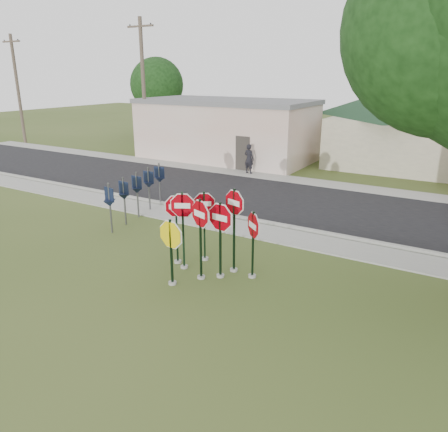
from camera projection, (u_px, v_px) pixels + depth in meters
The scene contains 20 objects.
ground at pixel (177, 289), 12.62m from camera, with size 120.00×120.00×0.00m, color #3C4F1D.
sidewalk_near at pixel (261, 232), 17.09m from camera, with size 60.00×1.60×0.06m, color gray.
road at pixel (303, 204), 20.76m from camera, with size 60.00×7.00×0.04m, color black.
sidewalk_far at pixel (331, 185), 24.26m from camera, with size 60.00×1.60×0.06m, color gray.
curb at pixel (272, 224), 17.89m from camera, with size 60.00×0.20×0.14m, color gray.
stop_sign_center at pixel (200, 227), 12.78m from camera, with size 1.07×0.43×2.63m.
stop_sign_yellow at pixel (171, 244), 12.53m from camera, with size 1.16×0.24×2.15m.
stop_sign_left at pixel (183, 220), 13.50m from camera, with size 0.96×0.49×2.63m.
stop_sign_right at pixel (220, 229), 12.91m from camera, with size 1.17×0.24×2.51m.
stop_sign_back_right at pixel (234, 218), 13.24m from camera, with size 1.03×0.32×2.79m.
stop_sign_back_left at pixel (204, 217), 14.15m from camera, with size 0.84×0.55×2.46m.
stop_sign_far_right at pixel (253, 236), 12.95m from camera, with size 0.85×0.70×2.22m.
stop_sign_far_left at pixel (176, 220), 13.93m from camera, with size 0.72×0.70×2.44m.
route_sign_row at pixel (137, 190), 18.53m from camera, with size 1.43×4.63×2.00m.
building_stucco at pixel (226, 129), 31.00m from camera, with size 12.20×6.20×4.20m.
building_house at pixel (402, 110), 28.43m from camera, with size 11.60×11.60×6.20m.
utility_pole_near at pixel (144, 88), 30.27m from camera, with size 2.20×0.26×9.50m.
utility_pole_far at pixel (18, 88), 37.18m from camera, with size 2.20×0.26×9.00m.
bg_tree_left at pixel (157, 85), 40.40m from camera, with size 4.90×4.90×7.35m.
pedestrian at pixel (249, 159), 26.62m from camera, with size 0.66×0.43×1.80m, color black.
Camera 1 is at (6.98, -9.01, 5.97)m, focal length 35.00 mm.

